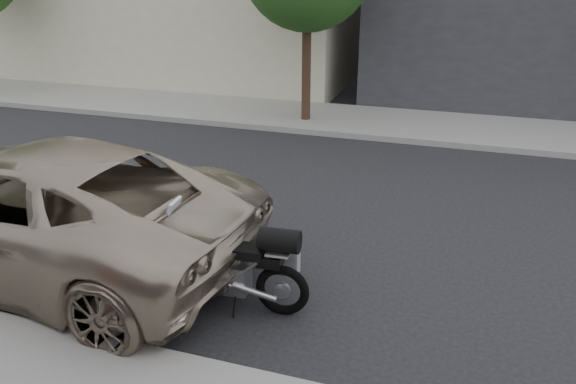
# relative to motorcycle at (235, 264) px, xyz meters

# --- Properties ---
(ground) EXTENTS (120.00, 120.00, 0.00)m
(ground) POSITION_rel_motorcycle_xyz_m (-0.35, -2.76, -0.61)
(ground) COLOR black
(ground) RESTS_ON ground
(far_sidewalk) EXTENTS (44.00, 3.00, 0.15)m
(far_sidewalk) POSITION_rel_motorcycle_xyz_m (-0.35, -9.26, -0.54)
(far_sidewalk) COLOR gray
(far_sidewalk) RESTS_ON ground
(motorcycle) EXTENTS (2.25, 0.81, 1.42)m
(motorcycle) POSITION_rel_motorcycle_xyz_m (0.00, 0.00, 0.00)
(motorcycle) COLOR black
(motorcycle) RESTS_ON ground
(minivan) EXTENTS (6.74, 3.47, 1.82)m
(minivan) POSITION_rel_motorcycle_xyz_m (3.15, -0.16, 0.29)
(minivan) COLOR tan
(minivan) RESTS_ON ground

